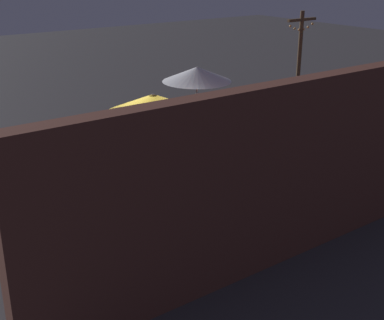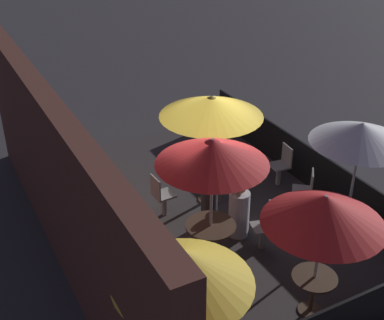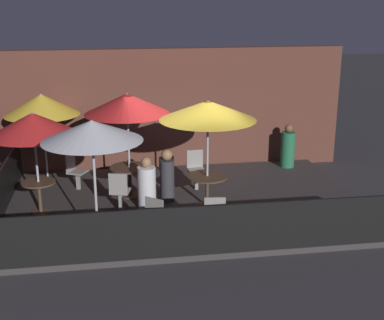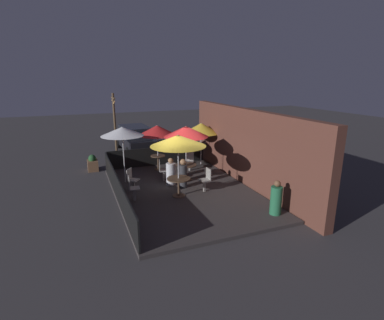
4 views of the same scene
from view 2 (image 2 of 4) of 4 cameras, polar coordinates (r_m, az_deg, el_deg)
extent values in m
plane|color=#383538|center=(11.23, 1.49, -6.45)|extent=(60.00, 60.00, 0.00)
cube|color=#383333|center=(11.20, 1.49, -6.20)|extent=(8.01, 5.35, 0.12)
cube|color=brown|center=(9.45, -13.96, -2.84)|extent=(9.61, 0.36, 3.32)
cube|color=black|center=(12.23, 12.34, -0.67)|extent=(7.81, 0.05, 0.95)
cylinder|color=#B2B2B7|center=(9.40, 2.06, -4.41)|extent=(0.05, 0.05, 2.44)
cone|color=red|center=(8.89, 2.17, 0.92)|extent=(1.95, 1.95, 0.46)
cylinder|color=#B2B2B7|center=(8.55, 13.25, -10.03)|extent=(0.05, 0.05, 2.23)
cone|color=red|center=(8.04, 13.95, -5.16)|extent=(1.86, 1.86, 0.48)
cylinder|color=#B2B2B7|center=(11.06, 1.98, 1.02)|extent=(0.05, 0.05, 2.41)
cone|color=gold|center=(10.63, 2.08, 5.77)|extent=(2.10, 2.10, 0.42)
cylinder|color=#B2B2B7|center=(10.33, 16.77, -2.39)|extent=(0.05, 0.05, 2.45)
cone|color=silver|center=(9.85, 17.62, 2.77)|extent=(1.81, 1.81, 0.37)
cylinder|color=#B2B2B7|center=(7.46, -0.93, -16.20)|extent=(0.05, 0.05, 2.20)
cone|color=gold|center=(6.89, -0.99, -11.31)|extent=(1.87, 1.87, 0.53)
cylinder|color=#4C3828|center=(10.11, 1.94, -10.15)|extent=(0.51, 0.51, 0.02)
cylinder|color=#4C3828|center=(9.91, 1.97, -8.67)|extent=(0.08, 0.08, 0.68)
cylinder|color=#4C3828|center=(9.70, 2.01, -7.00)|extent=(0.92, 0.92, 0.04)
cylinder|color=#4C3828|center=(9.28, 12.47, -15.36)|extent=(0.40, 0.40, 0.02)
cylinder|color=#4C3828|center=(9.05, 12.69, -13.84)|extent=(0.08, 0.08, 0.69)
cylinder|color=#4C3828|center=(8.81, 12.95, -12.11)|extent=(0.73, 0.73, 0.04)
cylinder|color=#4C3828|center=(11.67, 1.89, -4.18)|extent=(0.49, 0.49, 0.02)
cylinder|color=#4C3828|center=(11.49, 1.91, -2.78)|extent=(0.08, 0.08, 0.69)
cylinder|color=#4C3828|center=(11.30, 1.94, -1.21)|extent=(0.90, 0.90, 0.04)
cube|color=gray|center=(10.24, 7.43, -8.25)|extent=(0.10, 0.10, 0.47)
cube|color=gray|center=(10.09, 7.52, -7.11)|extent=(0.49, 0.49, 0.04)
cube|color=gray|center=(10.01, 8.58, -5.84)|extent=(0.40, 0.13, 0.44)
cube|color=gray|center=(11.07, -3.00, -4.84)|extent=(0.08, 0.08, 0.47)
cube|color=gray|center=(10.93, -3.04, -3.73)|extent=(0.42, 0.42, 0.04)
cube|color=gray|center=(10.73, -3.92, -2.92)|extent=(0.40, 0.05, 0.44)
cube|color=gray|center=(12.24, 9.19, -1.63)|extent=(0.09, 0.09, 0.47)
cube|color=gray|center=(12.11, 9.29, -0.60)|extent=(0.44, 0.44, 0.04)
cube|color=gray|center=(12.08, 10.11, 0.55)|extent=(0.40, 0.07, 0.44)
cube|color=gray|center=(8.94, 2.38, -14.75)|extent=(0.11, 0.11, 0.42)
cube|color=gray|center=(8.78, 2.41, -13.66)|extent=(0.54, 0.54, 0.04)
cube|color=gray|center=(8.49, 2.51, -13.29)|extent=(0.21, 0.37, 0.44)
cube|color=gray|center=(11.48, 11.53, -4.20)|extent=(0.11, 0.11, 0.43)
cube|color=gray|center=(11.36, 11.64, -3.20)|extent=(0.56, 0.56, 0.04)
cube|color=gray|center=(11.24, 12.68, -2.24)|extent=(0.33, 0.27, 0.44)
cylinder|color=silver|center=(10.42, 5.02, -5.73)|extent=(0.51, 0.51, 0.95)
sphere|color=#9E704C|center=(10.09, 5.16, -2.98)|extent=(0.23, 0.23, 0.23)
cylinder|color=#333338|center=(10.59, 1.84, -4.91)|extent=(0.35, 0.35, 0.97)
sphere|color=#9E704C|center=(10.26, 1.89, -2.07)|extent=(0.26, 0.26, 0.26)
cylinder|color=#236642|center=(12.84, -14.01, 0.68)|extent=(0.54, 0.54, 0.97)
sphere|color=brown|center=(12.58, -14.33, 3.08)|extent=(0.22, 0.22, 0.22)
camera|label=1|loc=(14.94, -47.17, 15.37)|focal=50.00mm
camera|label=3|loc=(17.23, 41.82, 16.08)|focal=50.00mm
camera|label=4|loc=(20.65, -4.03, 23.63)|focal=28.00mm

